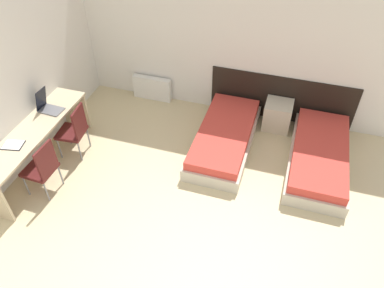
{
  "coord_description": "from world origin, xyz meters",
  "views": [
    {
      "loc": [
        1.21,
        -1.77,
        4.21
      ],
      "look_at": [
        0.0,
        2.12,
        0.55
      ],
      "focal_mm": 35.0,
      "sensor_mm": 36.0,
      "label": 1
    }
  ],
  "objects_px": {
    "nightstand": "(277,115)",
    "laptop": "(48,106)",
    "chair_near_notebook": "(42,167)",
    "bed_near_window": "(224,138)",
    "bed_near_door": "(319,156)",
    "chair_near_laptop": "(74,129)"
  },
  "relations": [
    {
      "from": "nightstand",
      "to": "laptop",
      "type": "bearing_deg",
      "value": -155.13
    },
    {
      "from": "chair_near_notebook",
      "to": "laptop",
      "type": "relative_size",
      "value": 2.42
    },
    {
      "from": "bed_near_window",
      "to": "bed_near_door",
      "type": "height_order",
      "value": "same"
    },
    {
      "from": "bed_near_door",
      "to": "bed_near_window",
      "type": "bearing_deg",
      "value": 180.0
    },
    {
      "from": "nightstand",
      "to": "chair_near_laptop",
      "type": "bearing_deg",
      "value": -151.39
    },
    {
      "from": "bed_near_window",
      "to": "nightstand",
      "type": "xyz_separation_m",
      "value": [
        0.76,
        0.76,
        0.07
      ]
    },
    {
      "from": "bed_near_window",
      "to": "chair_near_laptop",
      "type": "xyz_separation_m",
      "value": [
        -2.22,
        -0.86,
        0.31
      ]
    },
    {
      "from": "nightstand",
      "to": "bed_near_window",
      "type": "bearing_deg",
      "value": -134.67
    },
    {
      "from": "chair_near_laptop",
      "to": "chair_near_notebook",
      "type": "height_order",
      "value": "same"
    },
    {
      "from": "nightstand",
      "to": "chair_near_notebook",
      "type": "height_order",
      "value": "chair_near_notebook"
    },
    {
      "from": "chair_near_laptop",
      "to": "nightstand",
      "type": "bearing_deg",
      "value": 22.71
    },
    {
      "from": "bed_near_window",
      "to": "laptop",
      "type": "distance_m",
      "value": 2.83
    },
    {
      "from": "bed_near_window",
      "to": "chair_near_notebook",
      "type": "xyz_separation_m",
      "value": [
        -2.22,
        -1.72,
        0.31
      ]
    },
    {
      "from": "bed_near_window",
      "to": "bed_near_door",
      "type": "relative_size",
      "value": 1.0
    },
    {
      "from": "chair_near_laptop",
      "to": "chair_near_notebook",
      "type": "distance_m",
      "value": 0.86
    },
    {
      "from": "bed_near_window",
      "to": "bed_near_door",
      "type": "bearing_deg",
      "value": 0.0
    },
    {
      "from": "bed_near_window",
      "to": "chair_near_notebook",
      "type": "relative_size",
      "value": 2.2
    },
    {
      "from": "nightstand",
      "to": "laptop",
      "type": "xyz_separation_m",
      "value": [
        -3.39,
        -1.57,
        0.56
      ]
    },
    {
      "from": "bed_near_window",
      "to": "laptop",
      "type": "xyz_separation_m",
      "value": [
        -2.63,
        -0.81,
        0.63
      ]
    },
    {
      "from": "nightstand",
      "to": "chair_near_notebook",
      "type": "bearing_deg",
      "value": -140.11
    },
    {
      "from": "chair_near_laptop",
      "to": "laptop",
      "type": "relative_size",
      "value": 2.42
    },
    {
      "from": "nightstand",
      "to": "laptop",
      "type": "height_order",
      "value": "laptop"
    }
  ]
}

